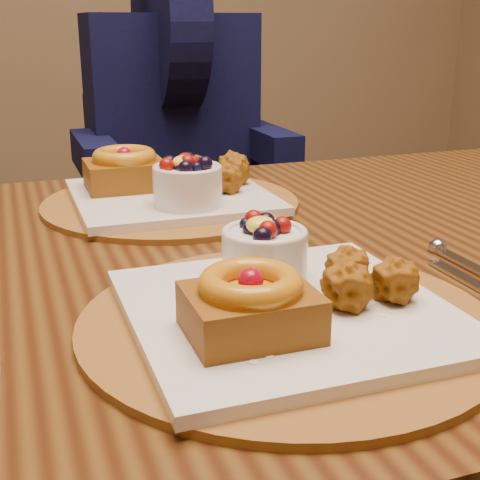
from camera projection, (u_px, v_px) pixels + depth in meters
name	position (u px, v px, depth m)	size (l,w,h in m)	color
dining_table	(216.00, 309.00, 0.83)	(1.60, 0.90, 0.76)	#37180A
place_setting_near	(284.00, 301.00, 0.60)	(0.38, 0.38, 0.08)	brown
place_setting_far	(169.00, 188.00, 0.99)	(0.38, 0.38, 0.09)	brown
chair_far	(178.00, 227.00, 1.89)	(0.52, 0.52, 0.84)	black
diner	(171.00, 92.00, 1.62)	(0.49, 0.48, 0.80)	black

